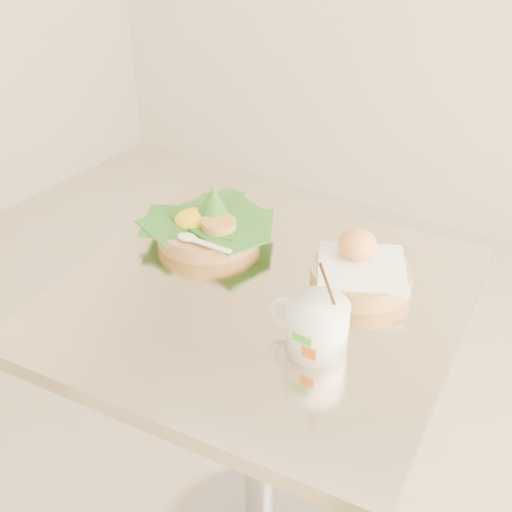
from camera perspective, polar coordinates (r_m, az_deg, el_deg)
The scene contains 5 objects.
floor at distance 1.77m, azimuth -4.61°, elevation -21.75°, with size 3.60×3.60×0.00m, color beige.
cafe_table at distance 1.31m, azimuth 0.43°, elevation -11.19°, with size 0.76×0.76×0.75m.
rice_basket at distance 1.31m, azimuth -4.30°, elevation 2.90°, with size 0.26×0.26×0.13m.
bread_basket at distance 1.19m, azimuth 9.26°, elevation -1.26°, with size 0.21×0.21×0.10m.
coffee_mug at distance 1.02m, azimuth 5.33°, elevation -6.08°, with size 0.14×0.10×0.17m.
Camera 1 is at (0.68, -0.81, 1.42)m, focal length 45.00 mm.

